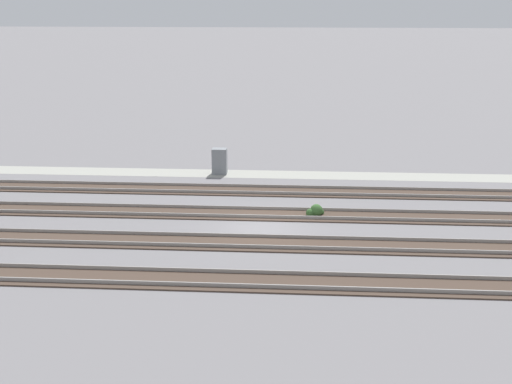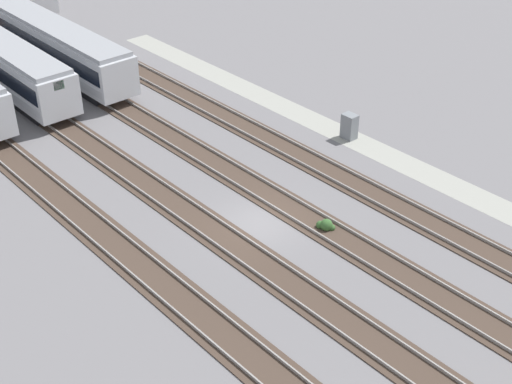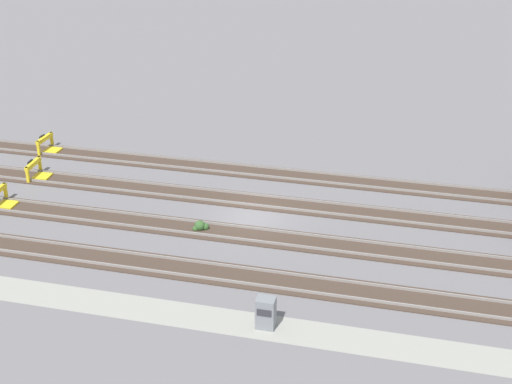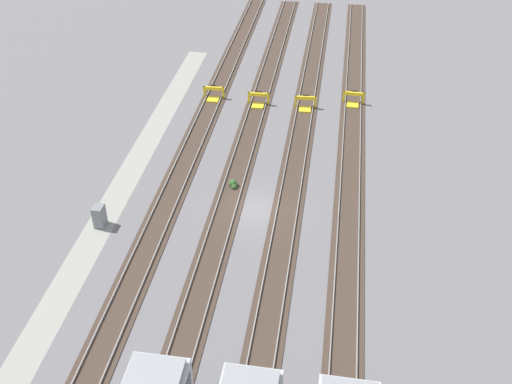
{
  "view_description": "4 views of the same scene",
  "coord_description": "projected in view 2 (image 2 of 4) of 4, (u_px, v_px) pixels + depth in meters",
  "views": [
    {
      "loc": [
        -2.03,
        32.25,
        10.9
      ],
      "look_at": [
        0.22,
        0.0,
        1.8
      ],
      "focal_mm": 50.0,
      "sensor_mm": 36.0,
      "label": 1
    },
    {
      "loc": [
        -22.31,
        20.07,
        20.97
      ],
      "look_at": [
        0.22,
        0.0,
        1.8
      ],
      "focal_mm": 50.0,
      "sensor_mm": 36.0,
      "label": 2
    },
    {
      "loc": [
        9.24,
        -37.27,
        20.83
      ],
      "look_at": [
        0.22,
        0.0,
        1.8
      ],
      "focal_mm": 50.0,
      "sensor_mm": 36.0,
      "label": 3
    },
    {
      "loc": [
        33.33,
        4.94,
        26.26
      ],
      "look_at": [
        0.22,
        0.0,
        1.8
      ],
      "focal_mm": 42.0,
      "sensor_mm": 36.0,
      "label": 4
    }
  ],
  "objects": [
    {
      "name": "rail_track_far_inner",
      "position": [
        154.0,
        276.0,
        32.88
      ],
      "size": [
        90.0,
        2.23,
        0.21
      ],
      "color": "#47382D",
      "rests_on": "ground"
    },
    {
      "name": "rail_track_middle",
      "position": [
        226.0,
        239.0,
        35.32
      ],
      "size": [
        90.0,
        2.24,
        0.21
      ],
      "color": "#47382D",
      "rests_on": "ground"
    },
    {
      "name": "service_walkway",
      "position": [
        389.0,
        156.0,
        42.43
      ],
      "size": [
        54.0,
        2.0,
        0.01
      ],
      "primitive_type": "cube",
      "color": "#9E9E93",
      "rests_on": "ground"
    },
    {
      "name": "electrical_cabinet",
      "position": [
        349.0,
        126.0,
        44.0
      ],
      "size": [
        0.9,
        0.73,
        1.6
      ],
      "color": "gray",
      "rests_on": "ground"
    },
    {
      "name": "subway_car_back_row_leftmost",
      "position": [
        55.0,
        45.0,
        52.39
      ],
      "size": [
        18.01,
        2.88,
        3.7
      ],
      "color": "silver",
      "rests_on": "ground"
    },
    {
      "name": "weed_clump",
      "position": [
        326.0,
        225.0,
        36.0
      ],
      "size": [
        0.92,
        0.7,
        0.64
      ],
      "color": "#38602D",
      "rests_on": "ground"
    },
    {
      "name": "rail_track_near_inner",
      "position": [
        289.0,
        207.0,
        37.77
      ],
      "size": [
        90.0,
        2.24,
        0.21
      ],
      "color": "#47382D",
      "rests_on": "ground"
    },
    {
      "name": "ground_plane",
      "position": [
        259.0,
        223.0,
        36.57
      ],
      "size": [
        400.0,
        400.0,
        0.0
      ],
      "primitive_type": "plane",
      "color": "slate"
    },
    {
      "name": "rail_track_nearest",
      "position": [
        345.0,
        179.0,
        40.21
      ],
      "size": [
        90.0,
        2.23,
        0.21
      ],
      "color": "#47382D",
      "rests_on": "ground"
    }
  ]
}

